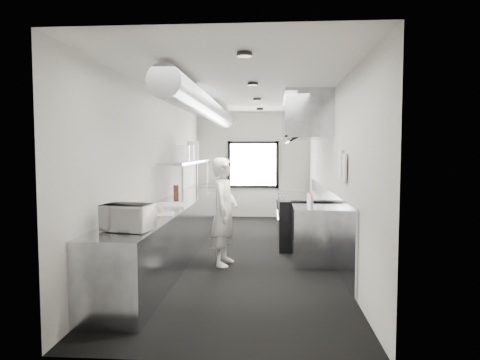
% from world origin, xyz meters
% --- Properties ---
extents(floor, '(3.00, 8.00, 0.01)m').
position_xyz_m(floor, '(0.00, 0.00, 0.00)').
color(floor, black).
rests_on(floor, ground).
extents(ceiling, '(3.00, 8.00, 0.01)m').
position_xyz_m(ceiling, '(0.00, 0.00, 2.80)').
color(ceiling, silver).
rests_on(ceiling, wall_back).
extents(wall_back, '(3.00, 0.02, 2.80)m').
position_xyz_m(wall_back, '(0.00, 4.00, 1.40)').
color(wall_back, beige).
rests_on(wall_back, floor).
extents(wall_front, '(3.00, 0.02, 2.80)m').
position_xyz_m(wall_front, '(0.00, -4.00, 1.40)').
color(wall_front, beige).
rests_on(wall_front, floor).
extents(wall_left, '(0.02, 8.00, 2.80)m').
position_xyz_m(wall_left, '(-1.50, 0.00, 1.40)').
color(wall_left, beige).
rests_on(wall_left, floor).
extents(wall_right, '(0.02, 8.00, 2.80)m').
position_xyz_m(wall_right, '(1.50, 0.00, 1.40)').
color(wall_right, beige).
rests_on(wall_right, floor).
extents(wall_cladding, '(0.03, 5.50, 1.10)m').
position_xyz_m(wall_cladding, '(1.48, 0.30, 0.55)').
color(wall_cladding, gray).
rests_on(wall_cladding, wall_right).
extents(hvac_duct, '(0.40, 6.40, 0.40)m').
position_xyz_m(hvac_duct, '(-0.70, 0.40, 2.55)').
color(hvac_duct, '#94989C').
rests_on(hvac_duct, ceiling).
extents(service_window, '(1.36, 0.05, 1.25)m').
position_xyz_m(service_window, '(0.00, 3.96, 1.40)').
color(service_window, white).
rests_on(service_window, wall_back).
extents(exhaust_hood, '(0.81, 2.20, 0.88)m').
position_xyz_m(exhaust_hood, '(1.10, 0.70, 2.39)').
color(exhaust_hood, gray).
rests_on(exhaust_hood, ceiling).
extents(prep_counter, '(0.70, 6.00, 0.90)m').
position_xyz_m(prep_counter, '(-1.15, -0.50, 0.45)').
color(prep_counter, gray).
rests_on(prep_counter, floor).
extents(pass_shelf, '(0.45, 3.00, 0.68)m').
position_xyz_m(pass_shelf, '(-1.19, 1.00, 1.54)').
color(pass_shelf, gray).
rests_on(pass_shelf, prep_counter).
extents(range, '(0.88, 1.60, 0.94)m').
position_xyz_m(range, '(1.04, 0.70, 0.47)').
color(range, black).
rests_on(range, floor).
extents(bottle_station, '(0.65, 0.80, 0.90)m').
position_xyz_m(bottle_station, '(1.15, -0.70, 0.45)').
color(bottle_station, gray).
rests_on(bottle_station, floor).
extents(far_work_table, '(0.70, 1.20, 0.90)m').
position_xyz_m(far_work_table, '(-1.15, 3.20, 0.45)').
color(far_work_table, gray).
rests_on(far_work_table, floor).
extents(notice_sheet_a, '(0.02, 0.28, 0.38)m').
position_xyz_m(notice_sheet_a, '(1.47, -1.20, 1.60)').
color(notice_sheet_a, silver).
rests_on(notice_sheet_a, wall_right).
extents(notice_sheet_b, '(0.02, 0.28, 0.38)m').
position_xyz_m(notice_sheet_b, '(1.47, -1.55, 1.55)').
color(notice_sheet_b, silver).
rests_on(notice_sheet_b, wall_right).
extents(line_cook, '(0.48, 0.66, 1.67)m').
position_xyz_m(line_cook, '(-0.24, -0.88, 0.84)').
color(line_cook, silver).
rests_on(line_cook, floor).
extents(microwave, '(0.55, 0.46, 0.29)m').
position_xyz_m(microwave, '(-1.10, -2.87, 1.05)').
color(microwave, silver).
rests_on(microwave, prep_counter).
extents(deli_tub_a, '(0.17, 0.17, 0.10)m').
position_xyz_m(deli_tub_a, '(-1.30, -2.83, 0.95)').
color(deli_tub_a, beige).
rests_on(deli_tub_a, prep_counter).
extents(deli_tub_b, '(0.18, 0.18, 0.10)m').
position_xyz_m(deli_tub_b, '(-1.29, -2.54, 0.95)').
color(deli_tub_b, beige).
rests_on(deli_tub_b, prep_counter).
extents(newspaper, '(0.41, 0.48, 0.01)m').
position_xyz_m(newspaper, '(-1.04, -1.66, 0.91)').
color(newspaper, silver).
rests_on(newspaper, prep_counter).
extents(small_plate, '(0.20, 0.20, 0.01)m').
position_xyz_m(small_plate, '(-1.08, -1.55, 0.91)').
color(small_plate, white).
rests_on(small_plate, prep_counter).
extents(pastry, '(0.08, 0.08, 0.08)m').
position_xyz_m(pastry, '(-1.08, -1.55, 0.95)').
color(pastry, '#DFC775').
rests_on(pastry, small_plate).
extents(cutting_board, '(0.54, 0.65, 0.02)m').
position_xyz_m(cutting_board, '(-1.14, -0.66, 0.91)').
color(cutting_board, silver).
rests_on(cutting_board, prep_counter).
extents(knife_block, '(0.14, 0.23, 0.23)m').
position_xyz_m(knife_block, '(-1.29, 0.44, 1.01)').
color(knife_block, '#54301D').
rests_on(knife_block, prep_counter).
extents(plate_stack_a, '(0.32, 0.32, 0.29)m').
position_xyz_m(plate_stack_a, '(-1.19, 0.23, 1.72)').
color(plate_stack_a, white).
rests_on(plate_stack_a, pass_shelf).
extents(plate_stack_b, '(0.29, 0.29, 0.31)m').
position_xyz_m(plate_stack_b, '(-1.23, 0.83, 1.72)').
color(plate_stack_b, white).
rests_on(plate_stack_b, pass_shelf).
extents(plate_stack_c, '(0.30, 0.30, 0.32)m').
position_xyz_m(plate_stack_c, '(-1.19, 1.18, 1.73)').
color(plate_stack_c, white).
rests_on(plate_stack_c, pass_shelf).
extents(plate_stack_d, '(0.30, 0.30, 0.40)m').
position_xyz_m(plate_stack_d, '(-1.19, 1.63, 1.77)').
color(plate_stack_d, white).
rests_on(plate_stack_d, pass_shelf).
extents(squeeze_bottle_a, '(0.07, 0.07, 0.16)m').
position_xyz_m(squeeze_bottle_a, '(1.08, -1.02, 0.98)').
color(squeeze_bottle_a, silver).
rests_on(squeeze_bottle_a, bottle_station).
extents(squeeze_bottle_b, '(0.08, 0.08, 0.18)m').
position_xyz_m(squeeze_bottle_b, '(1.09, -0.88, 0.99)').
color(squeeze_bottle_b, silver).
rests_on(squeeze_bottle_b, bottle_station).
extents(squeeze_bottle_c, '(0.07, 0.07, 0.19)m').
position_xyz_m(squeeze_bottle_c, '(1.10, -0.72, 1.00)').
color(squeeze_bottle_c, silver).
rests_on(squeeze_bottle_c, bottle_station).
extents(squeeze_bottle_d, '(0.07, 0.07, 0.20)m').
position_xyz_m(squeeze_bottle_d, '(1.09, -0.59, 1.00)').
color(squeeze_bottle_d, silver).
rests_on(squeeze_bottle_d, bottle_station).
extents(squeeze_bottle_e, '(0.09, 0.09, 0.20)m').
position_xyz_m(squeeze_bottle_e, '(1.11, -0.45, 1.00)').
color(squeeze_bottle_e, silver).
rests_on(squeeze_bottle_e, bottle_station).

